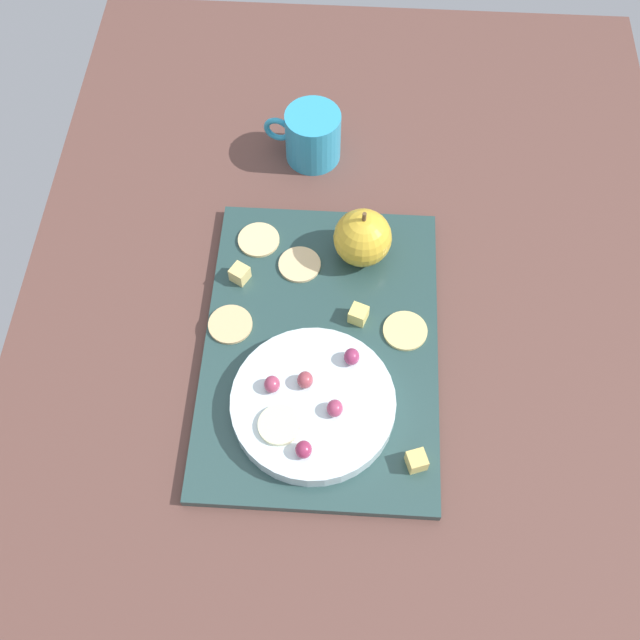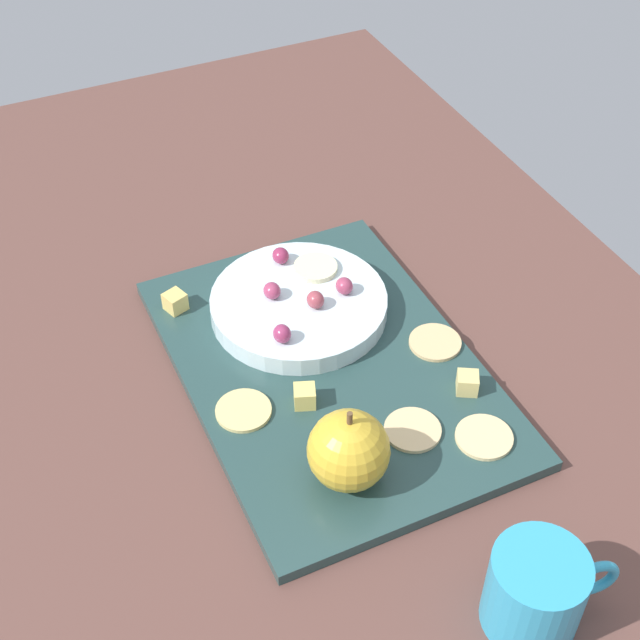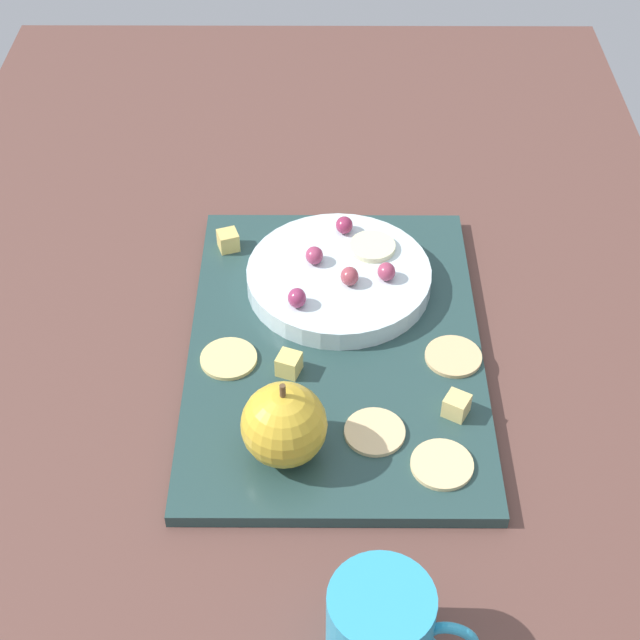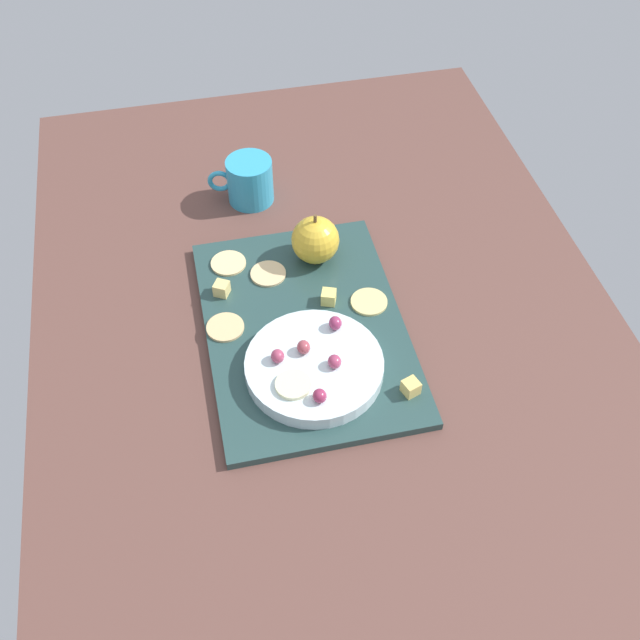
% 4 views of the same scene
% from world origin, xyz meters
% --- Properties ---
extents(table, '(1.30, 0.84, 0.04)m').
position_xyz_m(table, '(0.00, 0.00, 0.02)').
color(table, brown).
rests_on(table, ground).
extents(platter, '(0.40, 0.28, 0.01)m').
position_xyz_m(platter, '(-0.02, -0.04, 0.04)').
color(platter, '#264240').
rests_on(platter, table).
extents(serving_dish, '(0.19, 0.19, 0.02)m').
position_xyz_m(serving_dish, '(0.06, -0.04, 0.06)').
color(serving_dish, silver).
rests_on(serving_dish, platter).
extents(apple_whole, '(0.07, 0.07, 0.07)m').
position_xyz_m(apple_whole, '(-0.16, 0.01, 0.09)').
color(apple_whole, gold).
rests_on(apple_whole, platter).
extents(apple_stem, '(0.01, 0.01, 0.01)m').
position_xyz_m(apple_stem, '(-0.16, 0.01, 0.13)').
color(apple_stem, brown).
rests_on(apple_stem, apple_whole).
extents(cheese_cube_0, '(0.03, 0.03, 0.02)m').
position_xyz_m(cheese_cube_0, '(-0.06, 0.01, 0.06)').
color(cheese_cube_0, '#EBD16B').
rests_on(cheese_cube_0, platter).
extents(cheese_cube_1, '(0.03, 0.03, 0.02)m').
position_xyz_m(cheese_cube_1, '(0.12, 0.08, 0.06)').
color(cheese_cube_1, '#E2C266').
rests_on(cheese_cube_1, platter).
extents(cheese_cube_2, '(0.03, 0.03, 0.02)m').
position_xyz_m(cheese_cube_2, '(-0.11, -0.14, 0.06)').
color(cheese_cube_2, '#E0C776').
rests_on(cheese_cube_2, platter).
extents(cracker_0, '(0.05, 0.05, 0.00)m').
position_xyz_m(cracker_0, '(-0.13, -0.07, 0.05)').
color(cracker_0, '#DABC87').
rests_on(cracker_0, platter).
extents(cracker_1, '(0.05, 0.05, 0.00)m').
position_xyz_m(cracker_1, '(-0.05, 0.06, 0.05)').
color(cracker_1, '#DAC47B').
rests_on(cracker_1, platter).
extents(cracker_2, '(0.05, 0.05, 0.00)m').
position_xyz_m(cracker_2, '(-0.04, -0.15, 0.05)').
color(cracker_2, '#D6B47C').
rests_on(cracker_2, platter).
extents(cracker_3, '(0.05, 0.05, 0.00)m').
position_xyz_m(cracker_3, '(-0.17, -0.13, 0.05)').
color(cracker_3, '#E4C58A').
rests_on(cracker_3, platter).
extents(grape_0, '(0.02, 0.02, 0.02)m').
position_xyz_m(grape_0, '(0.05, -0.09, 0.08)').
color(grape_0, '#9A3955').
rests_on(grape_0, serving_dish).
extents(grape_1, '(0.02, 0.02, 0.02)m').
position_xyz_m(grape_1, '(0.12, -0.05, 0.08)').
color(grape_1, '#8B284A').
rests_on(grape_1, serving_dish).
extents(grape_2, '(0.02, 0.02, 0.02)m').
position_xyz_m(grape_2, '(0.07, -0.02, 0.08)').
color(grape_2, '#993757').
rests_on(grape_2, serving_dish).
extents(grape_3, '(0.02, 0.02, 0.02)m').
position_xyz_m(grape_3, '(0.01, -0.00, 0.08)').
color(grape_3, '#8E2E56').
rests_on(grape_3, serving_dish).
extents(grape_4, '(0.02, 0.02, 0.02)m').
position_xyz_m(grape_4, '(0.04, -0.05, 0.08)').
color(grape_4, '#953D48').
rests_on(grape_4, serving_dish).
extents(apple_slice_0, '(0.05, 0.05, 0.01)m').
position_xyz_m(apple_slice_0, '(0.09, -0.08, 0.07)').
color(apple_slice_0, beige).
rests_on(apple_slice_0, serving_dish).
extents(cup, '(0.08, 0.11, 0.08)m').
position_xyz_m(cup, '(-0.33, -0.07, 0.08)').
color(cup, '#2F9AC3').
rests_on(cup, table).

